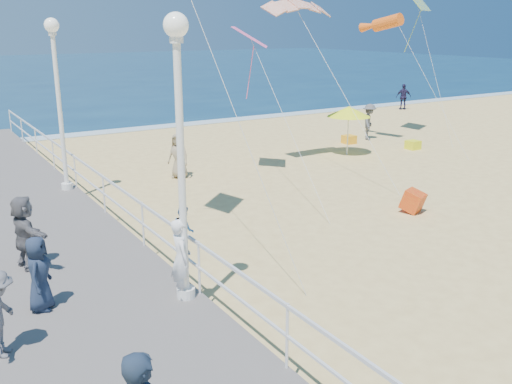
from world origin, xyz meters
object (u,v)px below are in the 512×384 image
spectator_2 (0,314)px  beach_umbrella (349,112)px  beach_walker_b (404,97)px  spectator_4 (39,274)px  beach_chair_right (413,145)px  lamp_post_far (58,87)px  box_kite (413,203)px  beach_walker_a (369,122)px  beach_chair_left (349,139)px  woman_holding_toddler (181,259)px  spectator_5 (24,232)px  lamp_post_mid (180,132)px  toddler_held (184,229)px  beach_walker_c (178,156)px

spectator_2 → beach_umbrella: bearing=-33.4°
beach_walker_b → spectator_4: bearing=64.2°
spectator_4 → beach_chair_right: spectator_4 is taller
lamp_post_far → box_kite: size_ratio=8.87×
beach_walker_a → beach_chair_left: size_ratio=3.24×
spectator_4 → beach_chair_left: size_ratio=2.60×
woman_holding_toddler → beach_chair_left: woman_holding_toddler is taller
spectator_5 → beach_chair_right: 18.85m
lamp_post_mid → box_kite: lamp_post_mid is taller
lamp_post_mid → beach_umbrella: bearing=37.8°
toddler_held → beach_walker_a: size_ratio=0.53×
box_kite → beach_umbrella: bearing=42.1°
woman_holding_toddler → beach_walker_a: (15.52, 11.57, -0.31)m
box_kite → spectator_2: bearing=170.6°
spectator_2 → beach_walker_b: 33.67m
toddler_held → beach_walker_b: bearing=-44.4°
beach_walker_c → beach_chair_right: beach_walker_c is taller
lamp_post_mid → woman_holding_toddler: 2.46m
lamp_post_far → spectator_2: bearing=-109.8°
toddler_held → spectator_2: bearing=107.6°
beach_walker_a → beach_umbrella: (-3.21, -2.12, 1.02)m
beach_walker_b → beach_chair_right: 13.17m
spectator_5 → box_kite: size_ratio=2.73×
lamp_post_mid → spectator_5: size_ratio=3.25×
beach_walker_c → box_kite: bearing=-5.1°
beach_walker_a → beach_chair_left: (-1.49, -0.25, -0.69)m
spectator_2 → box_kite: spectator_2 is taller
spectator_2 → beach_chair_left: (17.31, 11.67, -0.92)m
toddler_held → spectator_2: (-3.44, -0.50, -0.60)m
lamp_post_mid → lamp_post_far: bearing=90.0°
toddler_held → spectator_5: toddler_held is taller
beach_walker_c → beach_chair_left: beach_walker_c is taller
lamp_post_far → beach_chair_right: bearing=-0.7°
box_kite → beach_chair_left: box_kite is taller
toddler_held → beach_walker_b: 30.57m
beach_walker_a → beach_umbrella: beach_umbrella is taller
woman_holding_toddler → beach_walker_c: woman_holding_toddler is taller
beach_walker_c → box_kite: 8.73m
lamp_post_mid → beach_chair_left: (13.97, 11.37, -3.46)m
lamp_post_mid → beach_umbrella: size_ratio=2.49×
beach_walker_c → beach_umbrella: beach_umbrella is taller
toddler_held → beach_walker_a: toddler_held is taller
lamp_post_far → beach_umbrella: 12.39m
beach_walker_b → toddler_held: bearing=68.0°
lamp_post_mid → beach_chair_left: lamp_post_mid is taller
spectator_5 → beach_walker_a: (17.79, 8.51, -0.33)m
spectator_2 → box_kite: bearing=-53.6°
lamp_post_far → beach_walker_a: 15.93m
lamp_post_mid → beach_chair_left: bearing=39.2°
beach_walker_a → beach_chair_right: 2.91m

